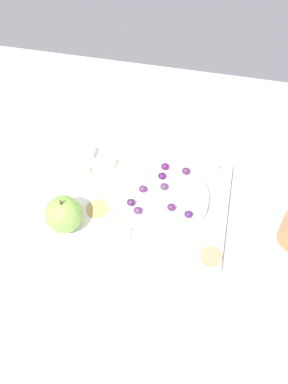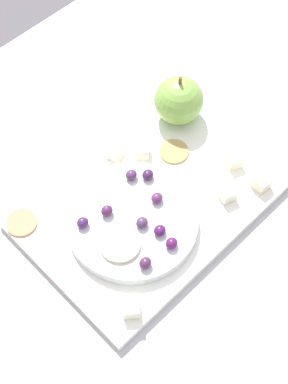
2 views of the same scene
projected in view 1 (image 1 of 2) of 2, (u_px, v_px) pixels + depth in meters
The scene contains 23 objects.
table at pixel (119, 206), 114.64cm from camera, with size 143.80×82.26×3.29cm, color #AEB2B2.
platter at pixel (139, 204), 112.08cm from camera, with size 36.72×25.07×1.53cm, color white.
serving_dish at pixel (164, 198), 110.84cm from camera, with size 18.58×18.58×1.86cm, color silver.
apple_whole at pixel (64, 214), 105.41cm from camera, with size 7.65×7.65×7.65cm, color #7DAF48.
apple_stem at pixel (61, 202), 101.68cm from camera, with size 0.50×0.50×1.20cm, color brown.
cheese_cube_0 at pixel (83, 172), 114.17cm from camera, with size 2.17×2.17×2.17cm, color #F5EBC8.
cheese_cube_1 at pixel (109, 164), 115.35cm from camera, with size 2.17×2.17×2.17cm, color #ECEECA.
cheese_cube_2 at pixel (124, 236), 105.92cm from camera, with size 2.17×2.17×2.17cm, color white.
cheese_cube_3 at pixel (212, 168), 114.70cm from camera, with size 2.17×2.17×2.17cm, color #F0F3CC.
cheese_cube_4 at pixel (111, 222), 107.59cm from camera, with size 2.17×2.17×2.17cm, color #F9ECC8.
cheese_cube_5 at pixel (90, 152), 117.05cm from camera, with size 2.17×2.17×2.17cm, color beige.
cracker_0 at pixel (211, 256), 104.50cm from camera, with size 4.49×4.49×0.40cm, color tan.
cracker_1 at pixel (97, 209), 110.33cm from camera, with size 4.49×4.49×0.40cm, color tan.
grape_0 at pixel (143, 189), 110.12cm from camera, with size 1.73×1.56×1.43cm, color #58285A.
grape_1 at pixel (162, 176), 111.85cm from camera, with size 1.73×1.56×1.43cm, color #461851.
grape_2 at pixel (171, 207), 107.63cm from camera, with size 1.73×1.56×1.63cm, color #4F214D.
grape_3 at pixel (138, 210), 107.26cm from camera, with size 1.73×1.56×1.55cm, color #502C55.
grape_4 at pixel (165, 166), 113.09cm from camera, with size 1.73×1.56×1.53cm, color #521852.
grape_5 at pixel (186, 171), 112.41cm from camera, with size 1.73×1.56×1.63cm, color #4A234B.
grape_6 at pixel (131, 202), 108.33cm from camera, with size 1.73×1.56×1.49cm, color #401E4A.
grape_7 at pixel (188, 214), 106.80cm from camera, with size 1.73×1.56×1.53cm, color #44205A.
grape_8 at pixel (164, 187), 110.38cm from camera, with size 1.73×1.56×1.49cm, color #4A3053.
apple_slice_0 at pixel (184, 191), 110.39cm from camera, with size 5.63×5.63×0.60cm, color beige.
Camera 1 is at (-15.74, 57.45, 99.78)cm, focal length 50.13 mm.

